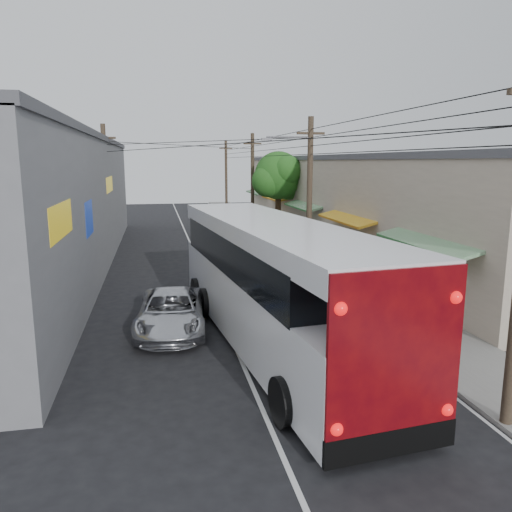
{
  "coord_description": "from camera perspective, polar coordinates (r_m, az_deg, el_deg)",
  "views": [
    {
      "loc": [
        -2.32,
        -10.98,
        5.87
      ],
      "look_at": [
        1.61,
        8.68,
        2.04
      ],
      "focal_mm": 35.0,
      "sensor_mm": 36.0,
      "label": 1
    }
  ],
  "objects": [
    {
      "name": "jeepney",
      "position": [
        17.77,
        -9.67,
        -6.28
      ],
      "size": [
        2.73,
        5.19,
        1.39
      ],
      "primitive_type": "imported",
      "rotation": [
        0.0,
        0.0,
        -0.09
      ],
      "color": "silver",
      "rests_on": "ground"
    },
    {
      "name": "building_right",
      "position": [
        35.67,
        10.69,
        6.25
      ],
      "size": [
        7.09,
        40.0,
        6.25
      ],
      "color": "#C3B39B",
      "rests_on": "ground"
    },
    {
      "name": "parked_car_mid",
      "position": [
        37.84,
        -1.9,
        2.92
      ],
      "size": [
        2.15,
        4.19,
        1.37
      ],
      "primitive_type": "imported",
      "rotation": [
        0.0,
        0.0,
        -0.14
      ],
      "color": "#232327",
      "rests_on": "ground"
    },
    {
      "name": "ground",
      "position": [
        12.66,
        0.58,
        -16.81
      ],
      "size": [
        120.0,
        120.0,
        0.0
      ],
      "primitive_type": "plane",
      "color": "black",
      "rests_on": "ground"
    },
    {
      "name": "pedestrian_far",
      "position": [
        28.7,
        8.02,
        0.96
      ],
      "size": [
        1.1,
        1.05,
        1.79
      ],
      "primitive_type": "imported",
      "rotation": [
        0.0,
        0.0,
        2.54
      ],
      "color": "#93B7D7",
      "rests_on": "sidewalk"
    },
    {
      "name": "building_left",
      "position": [
        29.71,
        -23.4,
        5.64
      ],
      "size": [
        7.2,
        36.0,
        7.25
      ],
      "color": "slate",
      "rests_on": "ground"
    },
    {
      "name": "street_tree",
      "position": [
        38.14,
        2.67,
        9.0
      ],
      "size": [
        4.4,
        4.0,
        6.6
      ],
      "color": "#3F2B19",
      "rests_on": "ground"
    },
    {
      "name": "sidewalk",
      "position": [
        32.73,
        4.5,
        0.55
      ],
      "size": [
        3.0,
        80.0,
        0.12
      ],
      "primitive_type": "cube",
      "color": "slate",
      "rests_on": "ground"
    },
    {
      "name": "pedestrian_near",
      "position": [
        22.33,
        9.21,
        -2.03
      ],
      "size": [
        0.7,
        0.55,
        1.68
      ],
      "primitive_type": "imported",
      "rotation": [
        0.0,
        0.0,
        2.88
      ],
      "color": "pink",
      "rests_on": "sidewalk"
    },
    {
      "name": "utility_poles",
      "position": [
        31.82,
        -1.46,
        7.67
      ],
      "size": [
        11.8,
        45.28,
        8.0
      ],
      "color": "#473828",
      "rests_on": "ground"
    },
    {
      "name": "parked_suv",
      "position": [
        26.93,
        2.88,
        -0.2
      ],
      "size": [
        2.32,
        5.17,
        1.47
      ],
      "primitive_type": "imported",
      "rotation": [
        0.0,
        0.0,
        -0.05
      ],
      "color": "gray",
      "rests_on": "ground"
    },
    {
      "name": "parked_car_far",
      "position": [
        38.95,
        -0.98,
        3.12
      ],
      "size": [
        1.93,
        4.15,
        1.32
      ],
      "primitive_type": "imported",
      "rotation": [
        0.0,
        0.0,
        0.14
      ],
      "color": "black",
      "rests_on": "ground"
    },
    {
      "name": "coach_bus",
      "position": [
        15.95,
        1.72,
        -2.93
      ],
      "size": [
        4.44,
        14.19,
        4.02
      ],
      "rotation": [
        0.0,
        0.0,
        0.11
      ],
      "color": "white",
      "rests_on": "ground"
    }
  ]
}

